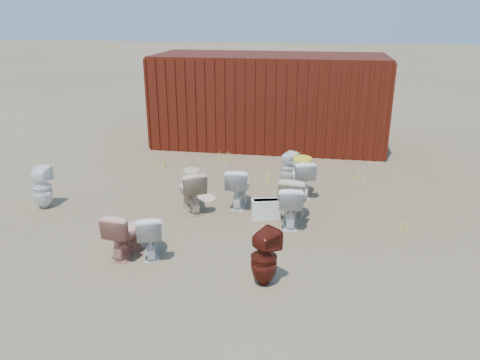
% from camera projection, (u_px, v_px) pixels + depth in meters
% --- Properties ---
extents(ground, '(100.00, 100.00, 0.00)m').
position_uv_depth(ground, '(234.00, 221.00, 8.17)').
color(ground, brown).
rests_on(ground, ground).
extents(shipping_container, '(6.00, 2.40, 2.40)m').
position_uv_depth(shipping_container, '(269.00, 100.00, 12.58)').
color(shipping_container, '#510D0D').
rests_on(shipping_container, ground).
extents(toilet_front_a, '(0.58, 0.76, 0.68)m').
position_uv_depth(toilet_front_a, '(150.00, 234.00, 6.93)').
color(toilet_front_a, white).
rests_on(toilet_front_a, ground).
extents(toilet_front_pink, '(0.48, 0.74, 0.71)m').
position_uv_depth(toilet_front_pink, '(125.00, 233.00, 6.93)').
color(toilet_front_pink, tan).
rests_on(toilet_front_pink, ground).
extents(toilet_front_c, '(0.43, 0.75, 0.76)m').
position_uv_depth(toilet_front_c, '(239.00, 186.00, 8.71)').
color(toilet_front_c, white).
rests_on(toilet_front_c, ground).
extents(toilet_front_maroon, '(0.50, 0.50, 0.78)m').
position_uv_depth(toilet_front_maroon, '(264.00, 258.00, 6.16)').
color(toilet_front_maroon, '#53170E').
rests_on(toilet_front_maroon, ground).
extents(toilet_front_e, '(0.48, 0.76, 0.73)m').
position_uv_depth(toilet_front_e, '(290.00, 205.00, 7.92)').
color(toilet_front_e, white).
rests_on(toilet_front_e, ground).
extents(toilet_back_a, '(0.39, 0.40, 0.79)m').
position_uv_depth(toilet_back_a, '(42.00, 188.00, 8.60)').
color(toilet_back_a, white).
rests_on(toilet_back_a, ground).
extents(toilet_back_beige_left, '(0.76, 0.88, 0.78)m').
position_uv_depth(toilet_back_beige_left, '(191.00, 190.00, 8.50)').
color(toilet_back_beige_left, beige).
rests_on(toilet_back_beige_left, ground).
extents(toilet_back_beige_right, '(0.58, 0.86, 0.82)m').
position_uv_depth(toilet_back_beige_right, '(295.00, 197.00, 8.12)').
color(toilet_back_beige_right, beige).
rests_on(toilet_back_beige_right, ground).
extents(toilet_back_yellowlid, '(0.60, 0.81, 0.73)m').
position_uv_depth(toilet_back_yellowlid, '(302.00, 177.00, 9.24)').
color(toilet_back_yellowlid, white).
rests_on(toilet_back_yellowlid, ground).
extents(toilet_back_e, '(0.45, 0.45, 0.71)m').
position_uv_depth(toilet_back_e, '(288.00, 168.00, 9.80)').
color(toilet_back_e, white).
rests_on(toilet_back_e, ground).
extents(yellow_lid, '(0.37, 0.47, 0.02)m').
position_uv_depth(yellow_lid, '(302.00, 159.00, 9.11)').
color(yellow_lid, yellow).
rests_on(yellow_lid, toilet_back_yellowlid).
extents(loose_tank, '(0.53, 0.32, 0.35)m').
position_uv_depth(loose_tank, '(266.00, 209.00, 8.23)').
color(loose_tank, white).
rests_on(loose_tank, ground).
extents(loose_lid_near, '(0.52, 0.59, 0.02)m').
position_uv_depth(loose_lid_near, '(192.00, 171.00, 10.71)').
color(loose_lid_near, '#C0AC8B').
rests_on(loose_lid_near, ground).
extents(loose_lid_far, '(0.55, 0.59, 0.02)m').
position_uv_depth(loose_lid_far, '(206.00, 198.00, 9.14)').
color(loose_lid_far, beige).
rests_on(loose_lid_far, ground).
extents(weed_clump_a, '(0.36, 0.36, 0.32)m').
position_uv_depth(weed_clump_a, '(160.00, 162.00, 10.83)').
color(weed_clump_a, '#BFC14D').
rests_on(weed_clump_a, ground).
extents(weed_clump_b, '(0.32, 0.32, 0.24)m').
position_uv_depth(weed_clump_b, '(267.00, 174.00, 10.16)').
color(weed_clump_b, '#BFC14D').
rests_on(weed_clump_b, ground).
extents(weed_clump_c, '(0.36, 0.36, 0.37)m').
position_uv_depth(weed_clump_c, '(356.00, 172.00, 10.08)').
color(weed_clump_c, '#BFC14D').
rests_on(weed_clump_c, ground).
extents(weed_clump_d, '(0.30, 0.30, 0.26)m').
position_uv_depth(weed_clump_d, '(225.00, 156.00, 11.43)').
color(weed_clump_d, '#BFC14D').
rests_on(weed_clump_d, ground).
extents(weed_clump_e, '(0.34, 0.34, 0.29)m').
position_uv_depth(weed_clump_e, '(306.00, 158.00, 11.19)').
color(weed_clump_e, '#BFC14D').
rests_on(weed_clump_e, ground).
extents(weed_clump_f, '(0.28, 0.28, 0.22)m').
position_uv_depth(weed_clump_f, '(402.00, 223.00, 7.83)').
color(weed_clump_f, '#BFC14D').
rests_on(weed_clump_f, ground).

